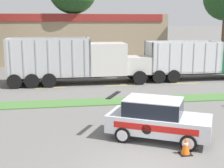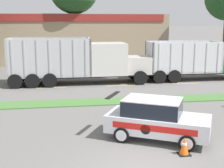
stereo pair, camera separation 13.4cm
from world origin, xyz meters
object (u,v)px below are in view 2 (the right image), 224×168
(dump_truck_trail, at_px, (93,62))
(rally_car, at_px, (156,119))
(dump_truck_mid, at_px, (221,61))
(traffic_cone, at_px, (184,146))

(dump_truck_trail, relative_size, rally_car, 2.44)
(dump_truck_mid, distance_m, traffic_cone, 17.18)
(dump_truck_mid, xyz_separation_m, traffic_cone, (-8.99, -14.58, -1.26))
(rally_car, bearing_deg, dump_truck_trail, 96.72)
(dump_truck_mid, xyz_separation_m, dump_truck_trail, (-11.09, -0.21, 0.10))
(dump_truck_trail, height_order, traffic_cone, dump_truck_trail)
(dump_truck_trail, height_order, rally_car, dump_truck_trail)
(dump_truck_trail, xyz_separation_m, traffic_cone, (2.09, -14.37, -1.35))
(dump_truck_mid, relative_size, traffic_cone, 16.11)
(traffic_cone, bearing_deg, dump_truck_mid, 58.33)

